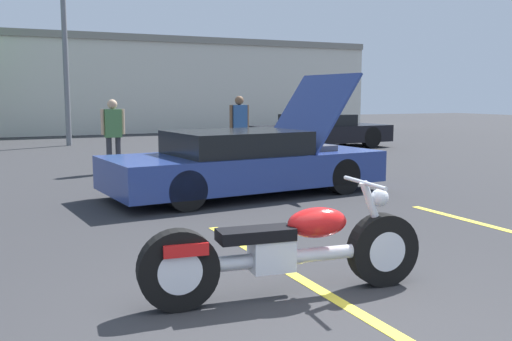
# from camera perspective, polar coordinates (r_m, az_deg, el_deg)

# --- Properties ---
(parking_stripe_middle) EXTENTS (0.12, 5.23, 0.01)m
(parking_stripe_middle) POSITION_cam_1_polar(r_m,az_deg,el_deg) (5.15, 6.25, -11.71)
(parking_stripe_middle) COLOR yellow
(parking_stripe_middle) RESTS_ON ground
(far_building) EXTENTS (32.00, 4.20, 4.40)m
(far_building) POSITION_cam_1_polar(r_m,az_deg,el_deg) (27.54, -20.93, 8.34)
(far_building) COLOR beige
(far_building) RESTS_ON ground
(light_pole) EXTENTS (1.21, 0.28, 6.69)m
(light_pole) POSITION_cam_1_polar(r_m,az_deg,el_deg) (20.62, -18.35, 12.75)
(light_pole) COLOR slate
(light_pole) RESTS_ON ground
(motorcycle) EXTENTS (2.51, 0.70, 0.96)m
(motorcycle) POSITION_cam_1_polar(r_m,az_deg,el_deg) (4.86, 3.05, -8.03)
(motorcycle) COLOR black
(motorcycle) RESTS_ON ground
(show_car_hood_open) EXTENTS (4.90, 2.30, 2.09)m
(show_car_hood_open) POSITION_cam_1_polar(r_m,az_deg,el_deg) (9.81, -0.97, 0.81)
(show_car_hood_open) COLOR navy
(show_car_hood_open) RESTS_ON ground
(parked_car_right_row) EXTENTS (4.60, 2.03, 1.09)m
(parked_car_right_row) POSITION_cam_1_polar(r_m,az_deg,el_deg) (18.75, 6.52, 3.92)
(parked_car_right_row) COLOR black
(parked_car_right_row) RESTS_ON ground
(spectator_by_show_car) EXTENTS (0.52, 0.22, 1.69)m
(spectator_by_show_car) POSITION_cam_1_polar(r_m,az_deg,el_deg) (14.26, -1.68, 4.71)
(spectator_by_show_car) COLOR #333338
(spectator_by_show_car) RESTS_ON ground
(spectator_midground) EXTENTS (0.52, 0.21, 1.62)m
(spectator_midground) POSITION_cam_1_polar(r_m,az_deg,el_deg) (12.96, -14.11, 3.99)
(spectator_midground) COLOR #333338
(spectator_midground) RESTS_ON ground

